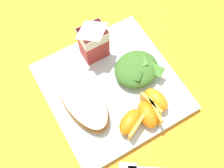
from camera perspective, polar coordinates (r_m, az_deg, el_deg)
name	(u,v)px	position (r m, az deg, el deg)	size (l,w,h in m)	color
ground	(112,89)	(0.63, 0.00, -0.96)	(3.00, 3.00, 0.00)	orange
white_plate	(112,87)	(0.63, 0.00, -0.67)	(0.28, 0.28, 0.02)	silver
cheesy_pizza_bread	(81,97)	(0.59, -6.38, -2.55)	(0.09, 0.17, 0.04)	#A87038
green_salad_pile	(137,70)	(0.62, 5.17, 2.79)	(0.10, 0.09, 0.04)	#3D7028
milk_carton	(93,39)	(0.61, -3.86, 9.09)	(0.06, 0.05, 0.11)	#B7332D
orange_wedge_front	(131,122)	(0.57, 3.87, -7.81)	(0.07, 0.06, 0.04)	orange
orange_wedge_middle	(148,114)	(0.58, 7.37, -6.11)	(0.04, 0.06, 0.04)	orange
orange_wedge_rear	(155,100)	(0.59, 8.79, -3.33)	(0.05, 0.07, 0.04)	orange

